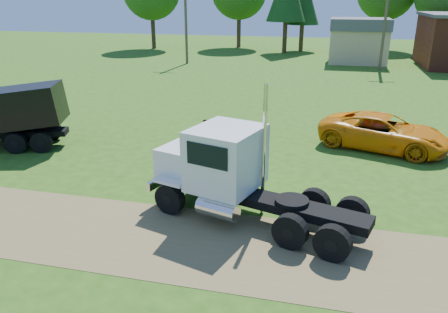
# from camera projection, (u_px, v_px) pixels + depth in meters

# --- Properties ---
(ground) EXTENTS (140.00, 140.00, 0.00)m
(ground) POSITION_uv_depth(u_px,v_px,m) (269.00, 253.00, 12.67)
(ground) COLOR #285011
(ground) RESTS_ON ground
(dirt_track) EXTENTS (120.00, 4.20, 0.01)m
(dirt_track) POSITION_uv_depth(u_px,v_px,m) (269.00, 252.00, 12.67)
(dirt_track) COLOR brown
(dirt_track) RESTS_ON ground
(white_semi_tractor) EXTENTS (7.54, 4.29, 4.46)m
(white_semi_tractor) POSITION_uv_depth(u_px,v_px,m) (228.00, 171.00, 14.49)
(white_semi_tractor) COLOR black
(white_semi_tractor) RESTS_ON ground
(orange_pickup) EXTENTS (6.57, 4.50, 1.67)m
(orange_pickup) POSITION_uv_depth(u_px,v_px,m) (384.00, 132.00, 20.99)
(orange_pickup) COLOR orange
(orange_pickup) RESTS_ON ground
(spectator_b) EXTENTS (0.92, 0.77, 1.70)m
(spectator_b) POSITION_uv_depth(u_px,v_px,m) (206.00, 137.00, 20.18)
(spectator_b) COLOR #999999
(spectator_b) RESTS_ON ground
(tan_shed) EXTENTS (6.20, 5.40, 4.70)m
(tan_shed) POSITION_uv_depth(u_px,v_px,m) (358.00, 40.00, 47.40)
(tan_shed) COLOR tan
(tan_shed) RESTS_ON ground
(utility_poles) EXTENTS (42.20, 0.28, 9.00)m
(utility_poles) POSITION_uv_depth(u_px,v_px,m) (385.00, 21.00, 41.60)
(utility_poles) COLOR brown
(utility_poles) RESTS_ON ground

